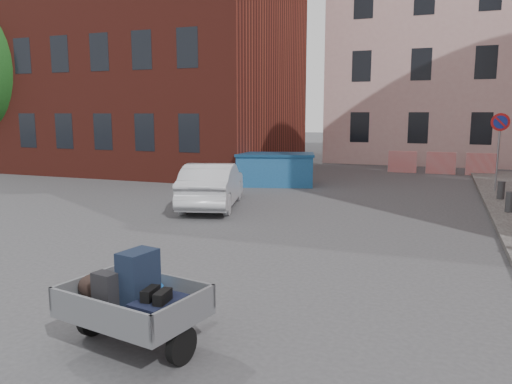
% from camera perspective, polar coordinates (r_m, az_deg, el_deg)
% --- Properties ---
extents(ground, '(120.00, 120.00, 0.00)m').
position_cam_1_polar(ground, '(10.53, -3.77, -6.31)').
color(ground, '#38383A').
rests_on(ground, ground).
extents(building_brick, '(12.00, 10.00, 14.00)m').
position_cam_1_polar(building_brick, '(26.20, -10.65, 18.18)').
color(building_brick, '#591E16').
rests_on(building_brick, ground).
extents(building_pink, '(16.00, 8.00, 14.00)m').
position_cam_1_polar(building_pink, '(31.59, 24.49, 15.95)').
color(building_pink, '#C69B98').
rests_on(building_pink, ground).
extents(far_building, '(6.00, 6.00, 8.00)m').
position_cam_1_polar(far_building, '(39.53, -17.64, 10.42)').
color(far_building, maroon).
rests_on(far_building, ground).
extents(no_parking_sign, '(0.60, 0.09, 2.65)m').
position_cam_1_polar(no_parking_sign, '(18.85, 26.05, 5.80)').
color(no_parking_sign, gray).
rests_on(no_parking_sign, sidewalk).
extents(barriers, '(4.70, 0.18, 1.00)m').
position_cam_1_polar(barriers, '(24.37, 20.37, 3.12)').
color(barriers, red).
rests_on(barriers, ground).
extents(trailer, '(1.78, 1.93, 1.20)m').
position_cam_1_polar(trailer, '(6.19, -13.94, -11.87)').
color(trailer, black).
rests_on(trailer, ground).
extents(dumpster, '(3.27, 2.27, 1.24)m').
position_cam_1_polar(dumpster, '(19.23, 2.18, 2.61)').
color(dumpster, '#1E578F').
rests_on(dumpster, ground).
extents(silver_car, '(2.44, 4.25, 1.32)m').
position_cam_1_polar(silver_car, '(14.85, -5.02, 0.80)').
color(silver_car, '#B0B3B8').
rests_on(silver_car, ground).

